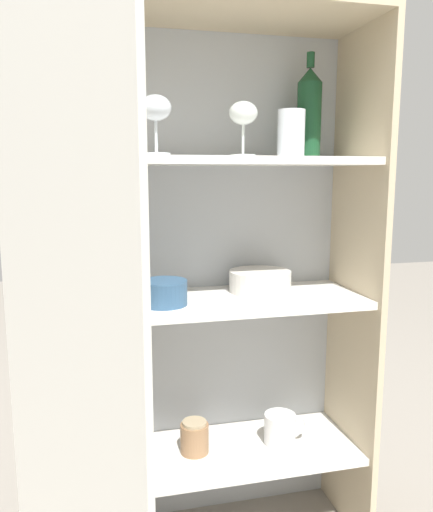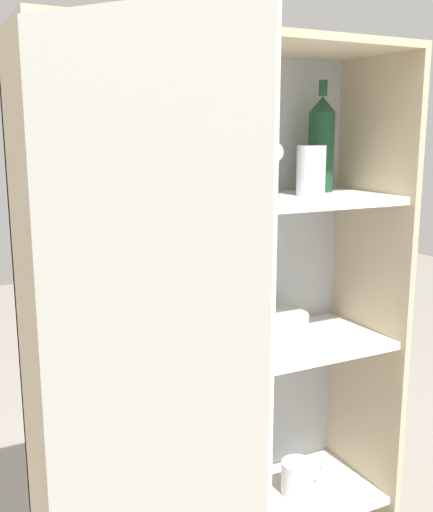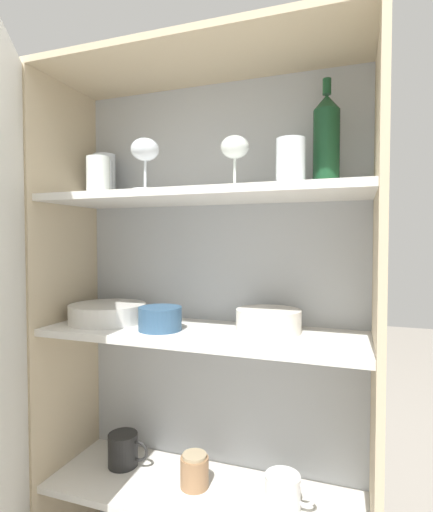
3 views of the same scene
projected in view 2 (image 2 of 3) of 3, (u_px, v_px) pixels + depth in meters
The scene contains 19 objects.
cupboard_back_panel at pixel (197, 335), 1.59m from camera, with size 0.91×0.02×1.43m, color #B2B7BC.
cupboard_side_left at pixel (36, 388), 1.26m from camera, with size 0.02×0.32×1.43m, color #CCB793.
cupboard_side_right at pixel (366, 327), 1.65m from camera, with size 0.02×0.32×1.43m, color #CCB793.
cupboard_top_panel at pixel (224, 41), 1.31m from camera, with size 0.91×0.32×0.02m, color #CCB793.
shelf_board_middle at pixel (223, 356), 1.46m from camera, with size 0.87×0.28×0.02m, color white.
shelf_board_upper at pixel (223, 204), 1.38m from camera, with size 0.87×0.28×0.02m, color white.
cupboard_door at pixel (147, 451), 1.01m from camera, with size 0.27×0.38×1.43m.
tumbler_glass_0 at pixel (110, 184), 1.20m from camera, with size 0.06×0.06×0.10m.
tumbler_glass_1 at pixel (53, 171), 1.28m from camera, with size 0.07×0.07×0.15m.
tumbler_glass_2 at pixel (311, 171), 1.47m from camera, with size 0.07×0.07×0.12m.
tumbler_glass_3 at pixel (83, 181), 1.24m from camera, with size 0.07×0.07×0.11m.
wine_glass_0 at pixel (268, 156), 1.38m from camera, with size 0.07×0.07×0.14m.
wine_glass_1 at pixel (189, 159), 1.24m from camera, with size 0.07×0.07×0.14m.
wine_bottle at pixel (321, 144), 1.55m from camera, with size 0.07×0.07×0.28m.
plate_stack_white at pixel (99, 361), 1.33m from camera, with size 0.23×0.23×0.05m.
mixing_bowl_large at pixel (275, 324), 1.57m from camera, with size 0.17×0.17×0.06m.
serving_bowl_small at pixel (190, 350), 1.37m from camera, with size 0.12×0.12×0.06m.
coffee_mug_extra_1 at pixel (298, 477), 1.63m from camera, with size 0.13×0.09×0.09m.
storage_jar at pixel (214, 499), 1.53m from camera, with size 0.08×0.08×0.09m.
Camera 2 is at (-0.63, -1.08, 1.24)m, focal length 42.00 mm.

